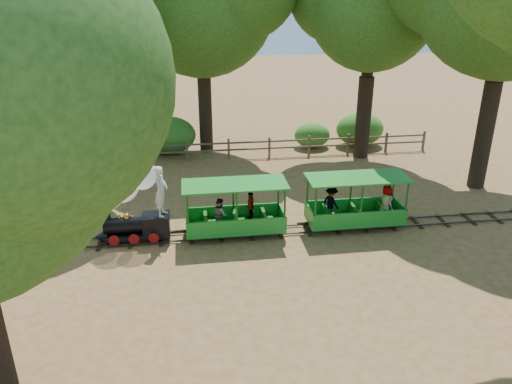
{
  "coord_description": "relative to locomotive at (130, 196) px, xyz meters",
  "views": [
    {
      "loc": [
        -2.94,
        -15.05,
        7.92
      ],
      "look_at": [
        -0.73,
        0.5,
        1.34
      ],
      "focal_mm": 35.0,
      "sensor_mm": 36.0,
      "label": 1
    }
  ],
  "objects": [
    {
      "name": "carriage_front",
      "position": [
        3.36,
        -0.05,
        -0.87
      ],
      "size": [
        3.44,
        1.41,
        1.79
      ],
      "color": "#1D8525",
      "rests_on": "track"
    },
    {
      "name": "track",
      "position": [
        4.88,
        -0.06,
        -1.54
      ],
      "size": [
        22.0,
        1.0,
        0.1
      ],
      "color": "#3F3D3A",
      "rests_on": "ground"
    },
    {
      "name": "oak_nw",
      "position": [
        -3.66,
        6.03,
        5.51
      ],
      "size": [
        8.59,
        7.56,
        10.21
      ],
      "color": "#2D2116",
      "rests_on": "ground"
    },
    {
      "name": "carriage_rear",
      "position": [
        7.55,
        -0.06,
        -0.83
      ],
      "size": [
        3.44,
        1.41,
        1.79
      ],
      "color": "#1D8525",
      "rests_on": "track"
    },
    {
      "name": "shrub_west",
      "position": [
        -3.79,
        9.24,
        -0.69
      ],
      "size": [
        2.66,
        2.05,
        1.84
      ],
      "primitive_type": "ellipsoid",
      "color": "#2D6B1E",
      "rests_on": "ground"
    },
    {
      "name": "fence",
      "position": [
        4.88,
        7.94,
        -1.03
      ],
      "size": [
        18.1,
        0.1,
        1.0
      ],
      "color": "brown",
      "rests_on": "ground"
    },
    {
      "name": "shrub_mid_w",
      "position": [
        1.0,
        9.24,
        -0.68
      ],
      "size": [
        2.69,
        2.07,
        1.86
      ],
      "primitive_type": "ellipsoid",
      "color": "#2D6B1E",
      "rests_on": "ground"
    },
    {
      "name": "shrub_east",
      "position": [
        10.9,
        9.24,
        -0.75
      ],
      "size": [
        2.5,
        1.92,
        1.73
      ],
      "primitive_type": "ellipsoid",
      "color": "#2D6B1E",
      "rests_on": "ground"
    },
    {
      "name": "shrub_mid_e",
      "position": [
        8.34,
        9.24,
        -0.97
      ],
      "size": [
        1.85,
        1.42,
        1.28
      ],
      "primitive_type": "ellipsoid",
      "color": "#2D6B1E",
      "rests_on": "ground"
    },
    {
      "name": "ground",
      "position": [
        4.88,
        -0.06,
        -1.61
      ],
      "size": [
        90.0,
        90.0,
        0.0
      ],
      "primitive_type": "plane",
      "color": "#9F7044",
      "rests_on": "ground"
    },
    {
      "name": "locomotive",
      "position": [
        0.0,
        0.0,
        0.0
      ],
      "size": [
        2.52,
        1.16,
        2.84
      ],
      "color": "black",
      "rests_on": "ground"
    }
  ]
}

